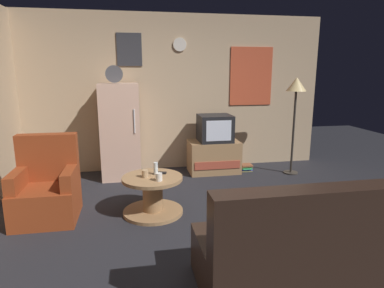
{
  "coord_description": "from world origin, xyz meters",
  "views": [
    {
      "loc": [
        -0.75,
        -3.27,
        1.69
      ],
      "look_at": [
        0.02,
        0.9,
        0.75
      ],
      "focal_mm": 31.02,
      "sensor_mm": 36.0,
      "label": 1
    }
  ],
  "objects_px": {
    "fridge": "(120,131)",
    "armchair": "(47,190)",
    "tv_stand": "(214,157)",
    "crt_tv": "(215,128)",
    "standing_lamp": "(296,92)",
    "mug_ceramic_white": "(159,177)",
    "mug_ceramic_tan": "(145,174)",
    "couch": "(309,251)",
    "coffee_table": "(153,195)",
    "remote_control": "(160,173)",
    "wine_glass": "(156,168)",
    "book_stack": "(246,167)"
  },
  "relations": [
    {
      "from": "fridge",
      "to": "armchair",
      "type": "distance_m",
      "value": 1.69
    },
    {
      "from": "tv_stand",
      "to": "armchair",
      "type": "height_order",
      "value": "armchair"
    },
    {
      "from": "crt_tv",
      "to": "standing_lamp",
      "type": "bearing_deg",
      "value": -14.2
    },
    {
      "from": "mug_ceramic_white",
      "to": "armchair",
      "type": "relative_size",
      "value": 0.09
    },
    {
      "from": "standing_lamp",
      "to": "armchair",
      "type": "xyz_separation_m",
      "value": [
        -3.61,
        -1.08,
        -1.02
      ]
    },
    {
      "from": "mug_ceramic_tan",
      "to": "couch",
      "type": "height_order",
      "value": "couch"
    },
    {
      "from": "armchair",
      "to": "couch",
      "type": "relative_size",
      "value": 0.56
    },
    {
      "from": "coffee_table",
      "to": "remote_control",
      "type": "height_order",
      "value": "remote_control"
    },
    {
      "from": "mug_ceramic_tan",
      "to": "remote_control",
      "type": "xyz_separation_m",
      "value": [
        0.19,
        0.11,
        -0.03
      ]
    },
    {
      "from": "wine_glass",
      "to": "armchair",
      "type": "bearing_deg",
      "value": 178.62
    },
    {
      "from": "fridge",
      "to": "standing_lamp",
      "type": "height_order",
      "value": "fridge"
    },
    {
      "from": "tv_stand",
      "to": "standing_lamp",
      "type": "relative_size",
      "value": 0.53
    },
    {
      "from": "mug_ceramic_white",
      "to": "mug_ceramic_tan",
      "type": "height_order",
      "value": "same"
    },
    {
      "from": "tv_stand",
      "to": "wine_glass",
      "type": "height_order",
      "value": "wine_glass"
    },
    {
      "from": "fridge",
      "to": "remote_control",
      "type": "xyz_separation_m",
      "value": [
        0.5,
        -1.42,
        -0.28
      ]
    },
    {
      "from": "fridge",
      "to": "tv_stand",
      "type": "distance_m",
      "value": 1.6
    },
    {
      "from": "mug_ceramic_white",
      "to": "tv_stand",
      "type": "bearing_deg",
      "value": 57.52
    },
    {
      "from": "standing_lamp",
      "to": "crt_tv",
      "type": "bearing_deg",
      "value": 165.8
    },
    {
      "from": "mug_ceramic_tan",
      "to": "mug_ceramic_white",
      "type": "bearing_deg",
      "value": -45.34
    },
    {
      "from": "mug_ceramic_white",
      "to": "remote_control",
      "type": "distance_m",
      "value": 0.27
    },
    {
      "from": "crt_tv",
      "to": "tv_stand",
      "type": "bearing_deg",
      "value": 176.29
    },
    {
      "from": "standing_lamp",
      "to": "wine_glass",
      "type": "distance_m",
      "value": 2.72
    },
    {
      "from": "fridge",
      "to": "standing_lamp",
      "type": "relative_size",
      "value": 1.11
    },
    {
      "from": "couch",
      "to": "crt_tv",
      "type": "bearing_deg",
      "value": 89.26
    },
    {
      "from": "fridge",
      "to": "couch",
      "type": "relative_size",
      "value": 1.04
    },
    {
      "from": "fridge",
      "to": "tv_stand",
      "type": "bearing_deg",
      "value": -0.55
    },
    {
      "from": "standing_lamp",
      "to": "coffee_table",
      "type": "relative_size",
      "value": 2.21
    },
    {
      "from": "standing_lamp",
      "to": "wine_glass",
      "type": "height_order",
      "value": "standing_lamp"
    },
    {
      "from": "remote_control",
      "to": "armchair",
      "type": "relative_size",
      "value": 0.16
    },
    {
      "from": "couch",
      "to": "tv_stand",
      "type": "bearing_deg",
      "value": 89.53
    },
    {
      "from": "crt_tv",
      "to": "armchair",
      "type": "distance_m",
      "value": 2.77
    },
    {
      "from": "crt_tv",
      "to": "wine_glass",
      "type": "height_order",
      "value": "crt_tv"
    },
    {
      "from": "mug_ceramic_tan",
      "to": "coffee_table",
      "type": "bearing_deg",
      "value": 7.62
    },
    {
      "from": "fridge",
      "to": "wine_glass",
      "type": "xyz_separation_m",
      "value": [
        0.45,
        -1.45,
        -0.22
      ]
    },
    {
      "from": "standing_lamp",
      "to": "mug_ceramic_tan",
      "type": "distance_m",
      "value": 2.88
    },
    {
      "from": "tv_stand",
      "to": "couch",
      "type": "height_order",
      "value": "couch"
    },
    {
      "from": "coffee_table",
      "to": "remote_control",
      "type": "relative_size",
      "value": 4.8
    },
    {
      "from": "coffee_table",
      "to": "tv_stand",
      "type": "bearing_deg",
      "value": 53.16
    },
    {
      "from": "fridge",
      "to": "armchair",
      "type": "height_order",
      "value": "fridge"
    },
    {
      "from": "crt_tv",
      "to": "armchair",
      "type": "relative_size",
      "value": 0.56
    },
    {
      "from": "crt_tv",
      "to": "mug_ceramic_white",
      "type": "distance_m",
      "value": 2.01
    },
    {
      "from": "standing_lamp",
      "to": "book_stack",
      "type": "relative_size",
      "value": 8.12
    },
    {
      "from": "remote_control",
      "to": "couch",
      "type": "xyz_separation_m",
      "value": [
        1.0,
        -1.73,
        -0.16
      ]
    },
    {
      "from": "couch",
      "to": "book_stack",
      "type": "xyz_separation_m",
      "value": [
        0.59,
        3.07,
        -0.25
      ]
    },
    {
      "from": "mug_ceramic_white",
      "to": "mug_ceramic_tan",
      "type": "relative_size",
      "value": 1.0
    },
    {
      "from": "fridge",
      "to": "mug_ceramic_tan",
      "type": "relative_size",
      "value": 19.67
    },
    {
      "from": "armchair",
      "to": "tv_stand",
      "type": "bearing_deg",
      "value": 30.86
    },
    {
      "from": "fridge",
      "to": "crt_tv",
      "type": "relative_size",
      "value": 3.28
    },
    {
      "from": "fridge",
      "to": "book_stack",
      "type": "relative_size",
      "value": 9.04
    },
    {
      "from": "couch",
      "to": "book_stack",
      "type": "height_order",
      "value": "couch"
    }
  ]
}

